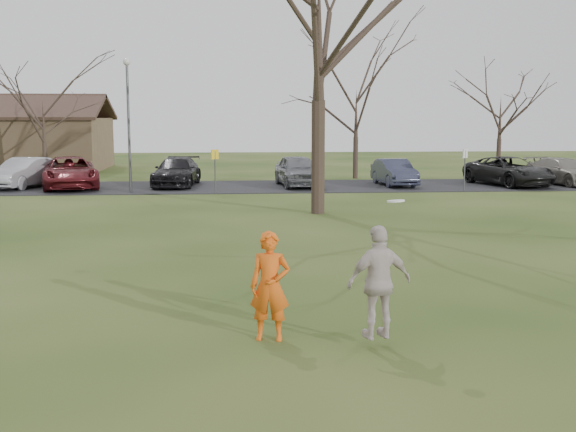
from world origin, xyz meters
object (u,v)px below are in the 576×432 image
object	(u,v)px
car_3	(177,172)
car_7	(564,171)
car_6	(509,171)
big_tree	(319,22)
catching_play	(379,282)
player_defender	(270,286)
lamp_post	(128,109)
car_1	(25,173)
car_4	(298,170)
car_2	(70,172)
car_5	(394,172)

from	to	relation	value
car_3	car_7	bearing A→B (deg)	2.94
car_6	big_tree	size ratio (longest dim) A/B	0.38
car_3	catching_play	size ratio (longest dim) A/B	2.29
player_defender	big_tree	bearing A→B (deg)	89.81
car_7	lamp_post	size ratio (longest dim) A/B	0.76
car_1	big_tree	xyz separation A→B (m)	(13.67, -10.29, 6.21)
car_1	car_7	bearing A→B (deg)	17.57
car_4	car_7	distance (m)	14.13
car_2	player_defender	bearing A→B (deg)	-85.23
car_4	car_5	bearing A→B (deg)	-6.19
car_5	car_6	world-z (taller)	car_6
car_1	car_3	size ratio (longest dim) A/B	0.91
catching_play	big_tree	xyz separation A→B (m)	(0.92, 15.24, 5.94)
catching_play	big_tree	world-z (taller)	big_tree
car_2	car_4	distance (m)	11.51
player_defender	car_7	xyz separation A→B (m)	(16.89, 24.38, -0.16)
car_1	car_4	distance (m)	13.84
car_4	car_7	xyz separation A→B (m)	(14.13, -0.19, -0.12)
car_1	catching_play	bearing A→B (deg)	-44.68
car_6	car_2	bearing A→B (deg)	163.00
car_2	car_3	distance (m)	5.32
car_5	catching_play	size ratio (longest dim) A/B	1.89
car_2	car_6	distance (m)	22.55
car_6	big_tree	bearing A→B (deg)	-156.02
car_7	lamp_post	bearing A→B (deg)	172.20
car_3	car_5	xyz separation A→B (m)	(11.29, -0.64, -0.04)
car_1	car_3	bearing A→B (deg)	20.30
big_tree	car_6	bearing A→B (deg)	40.04
big_tree	car_7	bearing A→B (deg)	34.14
player_defender	big_tree	world-z (taller)	big_tree
car_6	car_7	xyz separation A→B (m)	(3.09, 0.28, -0.05)
car_1	car_6	distance (m)	24.89
player_defender	car_3	bearing A→B (deg)	107.66
lamp_post	big_tree	xyz separation A→B (m)	(8.00, -7.50, 3.03)
car_4	car_5	size ratio (longest dim) A/B	1.14
car_1	car_2	bearing A→B (deg)	6.73
catching_play	lamp_post	distance (m)	24.00
big_tree	car_2	bearing A→B (deg)	139.19
car_6	big_tree	world-z (taller)	big_tree
car_6	catching_play	bearing A→B (deg)	-132.24
car_2	car_5	distance (m)	16.56
car_1	car_6	size ratio (longest dim) A/B	0.85
car_5	car_6	bearing A→B (deg)	-8.46
car_4	car_5	distance (m)	5.06
car_1	car_4	size ratio (longest dim) A/B	0.97
player_defender	lamp_post	distance (m)	23.04
car_1	car_2	distance (m)	2.38
car_2	car_7	size ratio (longest dim) A/B	1.19
big_tree	car_4	bearing A→B (deg)	89.01
player_defender	car_7	world-z (taller)	player_defender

